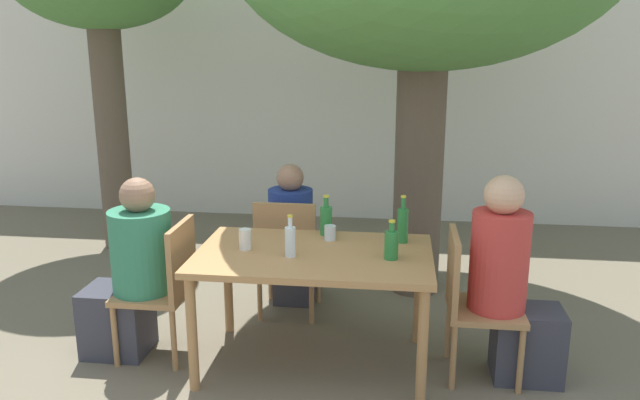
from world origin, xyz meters
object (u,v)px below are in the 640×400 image
object	(u,v)px
person_seated_1	(511,289)
drinking_glass_1	(245,239)
patio_chair_2	(288,252)
dining_table_front	(314,265)
green_bottle_2	(403,224)
person_seated_2	(293,242)
green_bottle_3	(391,244)
water_bottle_0	(290,241)
patio_chair_1	(471,297)
drinking_glass_0	(330,233)
person_seated_0	(131,276)
patio_chair_0	(166,282)
green_bottle_1	(326,219)

from	to	relation	value
person_seated_1	drinking_glass_1	world-z (taller)	person_seated_1
person_seated_1	drinking_glass_1	bearing A→B (deg)	89.89
patio_chair_2	drinking_glass_1	xyz separation A→B (m)	(-0.14, -0.67, 0.31)
dining_table_front	patio_chair_2	bearing A→B (deg)	112.85
green_bottle_2	drinking_glass_1	xyz separation A→B (m)	(-0.95, -0.26, -0.05)
person_seated_2	green_bottle_3	size ratio (longest dim) A/B	4.75
dining_table_front	person_seated_2	xyz separation A→B (m)	(-0.29, 0.92, -0.17)
patio_chair_2	water_bottle_0	xyz separation A→B (m)	(0.16, -0.77, 0.34)
patio_chair_1	green_bottle_2	xyz separation A→B (m)	(-0.42, 0.26, 0.36)
drinking_glass_0	person_seated_2	bearing A→B (deg)	118.18
person_seated_1	green_bottle_2	world-z (taller)	person_seated_1
patio_chair_1	water_bottle_0	distance (m)	1.13
person_seated_0	drinking_glass_0	bearing A→B (deg)	101.48
person_seated_0	patio_chair_2	bearing A→B (deg)	127.27
patio_chair_1	green_bottle_3	size ratio (longest dim) A/B	3.79
person_seated_0	green_bottle_3	bearing A→B (deg)	87.93
person_seated_1	patio_chair_0	bearing A→B (deg)	90.00
green_bottle_2	drinking_glass_0	bearing A→B (deg)	-179.16
person_seated_0	person_seated_1	world-z (taller)	person_seated_1
patio_chair_1	patio_chair_0	bearing A→B (deg)	90.00
dining_table_front	drinking_glass_1	xyz separation A→B (m)	(-0.42, 0.00, 0.15)
water_bottle_0	green_bottle_1	bearing A→B (deg)	70.58
patio_chair_2	drinking_glass_0	world-z (taller)	patio_chair_2
dining_table_front	water_bottle_0	xyz separation A→B (m)	(-0.13, -0.09, 0.18)
patio_chair_0	patio_chair_1	world-z (taller)	same
water_bottle_0	drinking_glass_0	bearing A→B (deg)	60.18
person_seated_1	patio_chair_1	bearing A→B (deg)	90.00
dining_table_front	patio_chair_2	xyz separation A→B (m)	(-0.29, 0.68, -0.16)
person_seated_1	drinking_glass_0	world-z (taller)	person_seated_1
drinking_glass_1	patio_chair_0	bearing A→B (deg)	-179.68
green_bottle_3	drinking_glass_0	world-z (taller)	green_bottle_3
patio_chair_2	water_bottle_0	size ratio (longest dim) A/B	3.51
person_seated_2	water_bottle_0	bearing A→B (deg)	98.92
person_seated_2	green_bottle_1	distance (m)	0.73
dining_table_front	person_seated_1	world-z (taller)	person_seated_1
person_seated_0	person_seated_1	bearing A→B (deg)	90.00
patio_chair_2	green_bottle_1	world-z (taller)	green_bottle_1
patio_chair_2	person_seated_0	world-z (taller)	person_seated_0
patio_chair_2	green_bottle_1	xyz separation A→B (m)	(0.32, -0.32, 0.34)
water_bottle_0	green_bottle_3	world-z (taller)	water_bottle_0
person_seated_0	green_bottle_1	xyz separation A→B (m)	(1.21, 0.36, 0.32)
dining_table_front	drinking_glass_0	xyz separation A→B (m)	(0.07, 0.25, 0.13)
drinking_glass_0	patio_chair_2	bearing A→B (deg)	130.02
patio_chair_0	green_bottle_1	distance (m)	1.10
green_bottle_3	drinking_glass_0	bearing A→B (deg)	141.63
patio_chair_2	drinking_glass_0	size ratio (longest dim) A/B	9.46
green_bottle_2	drinking_glass_1	world-z (taller)	green_bottle_2
patio_chair_2	person_seated_0	size ratio (longest dim) A/B	0.76
person_seated_2	green_bottle_2	world-z (taller)	person_seated_2
patio_chair_0	person_seated_1	size ratio (longest dim) A/B	0.71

